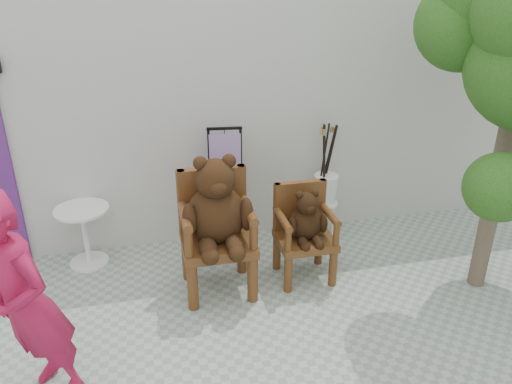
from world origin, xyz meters
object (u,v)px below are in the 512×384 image
display_stand (226,202)px  stool_bucket (326,188)px  cafe_table (85,229)px  chair_big (216,216)px  chair_small (305,225)px  person (26,304)px

display_stand → stool_bucket: bearing=7.2°
display_stand → stool_bucket: display_stand is taller
cafe_table → stool_bucket: stool_bucket is taller
chair_big → stool_bucket: 1.74m
display_stand → cafe_table: bearing=-171.8°
chair_small → display_stand: 1.09m
chair_big → person: bearing=-143.3°
display_stand → person: bearing=-124.9°
chair_small → display_stand: display_stand is taller
chair_big → stool_bucket: (1.50, 0.87, -0.22)m
person → display_stand: person is taller
person → display_stand: bearing=93.3°
chair_big → cafe_table: (-1.39, 0.82, -0.42)m
chair_big → person: 1.97m
stool_bucket → display_stand: bearing=-179.7°
person → stool_bucket: person is taller
chair_small → stool_bucket: size_ratio=0.72×
chair_small → cafe_table: size_ratio=1.49×
chair_big → chair_small: (0.95, 0.04, -0.23)m
chair_small → cafe_table: chair_small is taller
chair_big → cafe_table: bearing=149.3°
chair_big → person: size_ratio=0.83×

